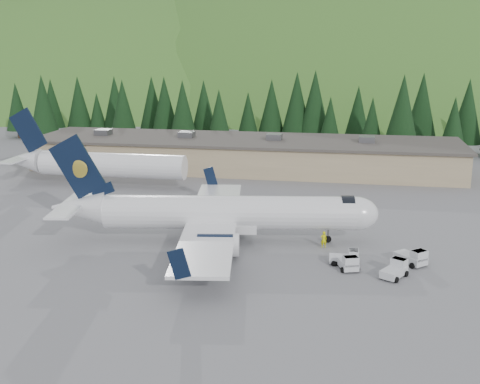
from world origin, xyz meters
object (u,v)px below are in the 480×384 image
object	(u,v)px
baggage_tug_b	(413,257)
ramp_worker	(324,240)
airliner	(220,214)
baggage_tug_d	(348,263)
second_airliner	(94,164)
baggage_tug_c	(395,269)
terminal_building	(244,154)
baggage_tug_a	(346,258)

from	to	relation	value
baggage_tug_b	ramp_worker	size ratio (longest dim) A/B	1.87
airliner	baggage_tug_d	bearing A→B (deg)	-32.44
second_airliner	baggage_tug_c	xyz separation A→B (m)	(41.65, -29.15, -2.63)
airliner	terminal_building	bearing A→B (deg)	87.47
airliner	baggage_tug_c	size ratio (longest dim) A/B	10.72
airliner	baggage_tug_a	distance (m)	14.29
ramp_worker	terminal_building	bearing A→B (deg)	-83.33
second_airliner	ramp_worker	size ratio (longest dim) A/B	15.43
baggage_tug_d	airliner	bearing A→B (deg)	-132.58
second_airliner	baggage_tug_c	size ratio (longest dim) A/B	8.47
terminal_building	baggage_tug_d	bearing A→B (deg)	-68.36
ramp_worker	baggage_tug_c	bearing A→B (deg)	119.94
baggage_tug_b	ramp_worker	xyz separation A→B (m)	(-8.63, 3.43, 0.15)
second_airliner	terminal_building	xyz separation A→B (m)	(19.91, 16.00, -0.70)
baggage_tug_c	airliner	bearing A→B (deg)	99.03
baggage_tug_b	second_airliner	bearing A→B (deg)	-162.25
baggage_tug_d	terminal_building	bearing A→B (deg)	-177.03
airliner	second_airliner	distance (m)	32.60
baggage_tug_c	baggage_tug_d	distance (m)	4.35
baggage_tug_c	terminal_building	xyz separation A→B (m)	(-21.74, 45.15, 1.93)
baggage_tug_c	baggage_tug_d	world-z (taller)	baggage_tug_c
second_airliner	baggage_tug_b	world-z (taller)	second_airliner
second_airliner	baggage_tug_d	distance (m)	46.90
baggage_tug_d	baggage_tug_b	bearing A→B (deg)	93.03
baggage_tug_a	baggage_tug_d	size ratio (longest dim) A/B	0.87
terminal_building	second_airliner	bearing A→B (deg)	-141.22
baggage_tug_d	ramp_worker	size ratio (longest dim) A/B	1.79
terminal_building	baggage_tug_b	bearing A→B (deg)	-60.51
baggage_tug_a	airliner	bearing A→B (deg)	159.74
baggage_tug_a	ramp_worker	distance (m)	5.01
baggage_tug_b	ramp_worker	distance (m)	9.29
baggage_tug_d	second_airliner	bearing A→B (deg)	-145.61
second_airliner	baggage_tug_b	distance (m)	50.61
airliner	second_airliner	xyz separation A→B (m)	(-23.92, 22.15, 0.24)
baggage_tug_a	baggage_tug_c	xyz separation A→B (m)	(4.40, -2.45, 0.04)
second_airliner	baggage_tug_d	bearing A→B (deg)	-36.94
baggage_tug_a	baggage_tug_b	world-z (taller)	baggage_tug_b
baggage_tug_a	terminal_building	world-z (taller)	terminal_building
baggage_tug_c	terminal_building	size ratio (longest dim) A/B	0.05
baggage_tug_c	ramp_worker	distance (m)	9.64
baggage_tug_a	ramp_worker	bearing A→B (deg)	116.82
airliner	second_airliner	world-z (taller)	airliner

